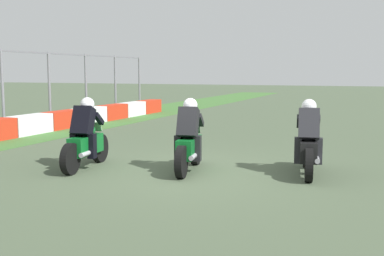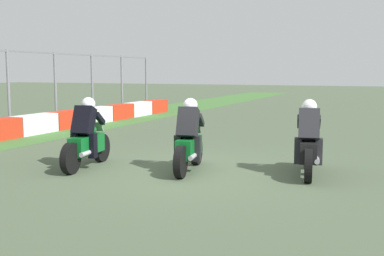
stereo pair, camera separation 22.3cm
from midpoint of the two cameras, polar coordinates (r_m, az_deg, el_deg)
The scene contains 4 objects.
ground_plane at distance 9.95m, azimuth -0.68°, elevation -5.20°, with size 120.00×120.00×0.00m, color #46543D.
rider_lane_a at distance 9.84m, azimuth 13.01°, elevation -1.82°, with size 2.03×0.61×1.51m.
rider_lane_b at distance 9.91m, azimuth -0.99°, elevation -1.59°, with size 2.03×0.61×1.51m.
rider_lane_c at distance 10.48m, azimuth -13.11°, elevation -1.30°, with size 2.04×0.59×1.51m.
Camera 1 is at (-9.04, -3.60, 2.07)m, focal length 44.90 mm.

